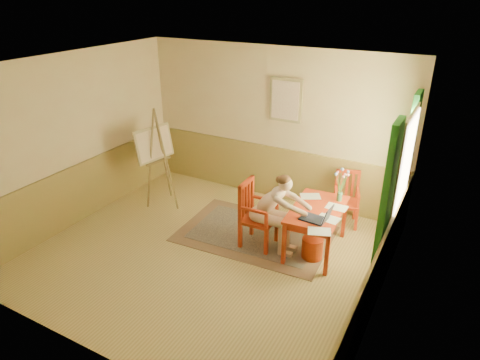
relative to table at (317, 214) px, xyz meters
The scene contains 14 objects.
room 1.80m from the table, 148.66° to the right, with size 5.04×4.54×2.84m.
wainscot 1.40m from the table, behind, with size 5.00×4.50×1.00m.
window 1.28m from the table, 13.85° to the left, with size 0.12×2.01×2.20m.
wall_portrait 2.18m from the table, 130.05° to the left, with size 0.60×0.05×0.76m.
rug 1.18m from the table, behind, with size 2.48×1.72×0.02m.
table is the anchor object (origin of this frame).
chair_left 0.92m from the table, 161.57° to the right, with size 0.50×0.48×1.06m.
chair_back 1.07m from the table, 81.25° to the left, with size 0.51×0.53×0.92m.
figure 0.65m from the table, 153.47° to the right, with size 0.94×0.41×1.27m.
laptop 0.39m from the table, 70.66° to the right, with size 0.44×0.28×0.25m.
papers 0.18m from the table, 35.62° to the right, with size 0.83×1.26×0.00m.
vase 0.56m from the table, 63.26° to the left, with size 0.20×0.25×0.51m.
wastebasket 0.51m from the table, 80.11° to the right, with size 0.31×0.31×0.33m, color #C2370C.
easel 3.13m from the table, behind, with size 0.66×0.81×1.80m.
Camera 1 is at (3.04, -4.59, 3.73)m, focal length 32.13 mm.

